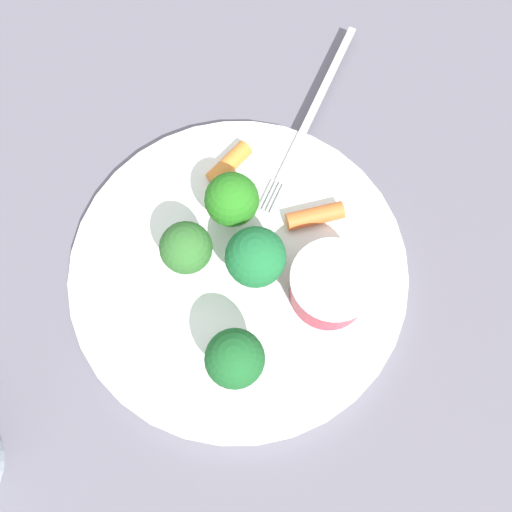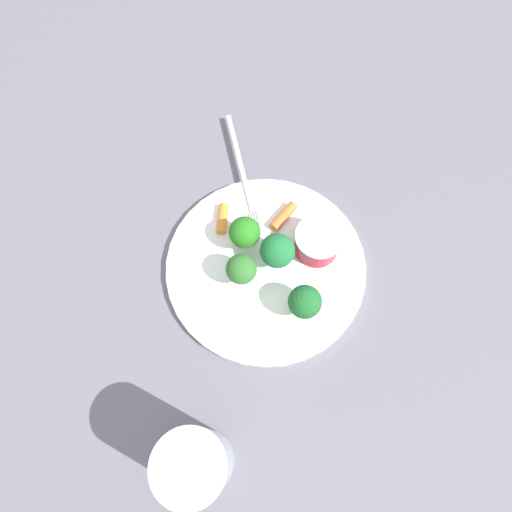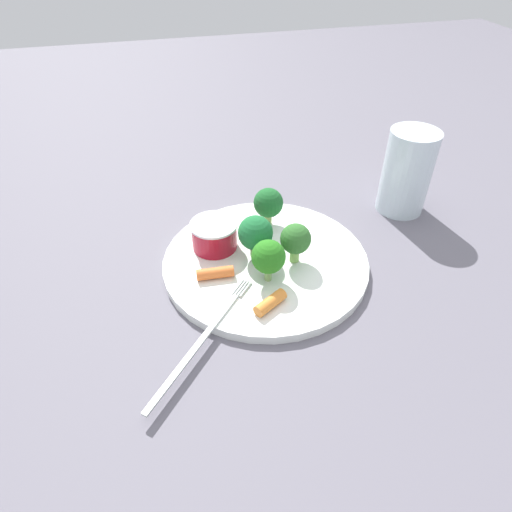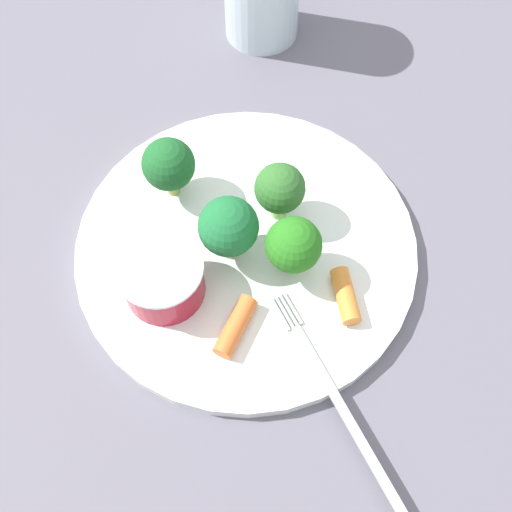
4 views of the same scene
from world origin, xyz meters
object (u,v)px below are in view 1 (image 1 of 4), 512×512
(plate, at_px, (239,269))
(carrot_stick_1, at_px, (315,216))
(broccoli_floret_2, at_px, (235,359))
(fork, at_px, (310,117))
(broccoli_floret_0, at_px, (186,248))
(broccoli_floret_1, at_px, (232,200))
(broccoli_floret_3, at_px, (256,257))
(carrot_stick_0, at_px, (229,164))
(sauce_cup, at_px, (331,286))

(plate, bearing_deg, carrot_stick_1, -73.81)
(broccoli_floret_2, xyz_separation_m, fork, (0.18, -0.12, -0.03))
(broccoli_floret_2, bearing_deg, broccoli_floret_0, 7.00)
(fork, bearing_deg, broccoli_floret_1, 128.19)
(broccoli_floret_3, bearing_deg, broccoli_floret_0, 63.92)
(plate, distance_m, broccoli_floret_0, 0.05)
(broccoli_floret_1, xyz_separation_m, broccoli_floret_2, (-0.11, 0.03, -0.00))
(plate, relative_size, broccoli_floret_1, 4.68)
(carrot_stick_0, bearing_deg, sauce_cup, -162.01)
(plate, xyz_separation_m, sauce_cup, (-0.04, -0.06, 0.02))
(broccoli_floret_1, xyz_separation_m, fork, (0.07, -0.09, -0.03))
(plate, xyz_separation_m, broccoli_floret_2, (-0.07, 0.02, 0.04))
(broccoli_floret_3, bearing_deg, carrot_stick_0, -4.15)
(broccoli_floret_0, bearing_deg, broccoli_floret_3, -116.08)
(broccoli_floret_0, relative_size, broccoli_floret_1, 0.96)
(sauce_cup, height_order, carrot_stick_0, sauce_cup)
(carrot_stick_0, height_order, fork, carrot_stick_0)
(broccoli_floret_0, bearing_deg, carrot_stick_0, -36.23)
(sauce_cup, xyz_separation_m, broccoli_floret_2, (-0.03, 0.08, 0.02))
(broccoli_floret_1, bearing_deg, plate, 168.43)
(carrot_stick_1, bearing_deg, fork, -17.26)
(broccoli_floret_3, relative_size, carrot_stick_0, 1.41)
(broccoli_floret_2, height_order, carrot_stick_1, broccoli_floret_2)
(sauce_cup, height_order, broccoli_floret_3, broccoli_floret_3)
(broccoli_floret_1, bearing_deg, carrot_stick_1, -107.84)
(sauce_cup, relative_size, carrot_stick_1, 1.36)
(broccoli_floret_2, distance_m, carrot_stick_0, 0.17)
(plate, distance_m, sauce_cup, 0.08)
(sauce_cup, relative_size, broccoli_floret_2, 1.11)
(broccoli_floret_2, bearing_deg, sauce_cup, -68.53)
(broccoli_floret_0, height_order, broccoli_floret_1, broccoli_floret_1)
(broccoli_floret_3, relative_size, fork, 0.38)
(carrot_stick_0, xyz_separation_m, fork, (0.03, -0.08, -0.01))
(broccoli_floret_0, xyz_separation_m, carrot_stick_0, (0.07, -0.05, -0.03))
(broccoli_floret_2, bearing_deg, fork, -33.49)
(broccoli_floret_3, distance_m, carrot_stick_0, 0.10)
(plate, relative_size, broccoli_floret_3, 4.50)
(broccoli_floret_0, xyz_separation_m, broccoli_floret_1, (0.03, -0.04, 0.00))
(fork, bearing_deg, broccoli_floret_0, 126.20)
(broccoli_floret_1, height_order, carrot_stick_1, broccoli_floret_1)
(broccoli_floret_1, distance_m, broccoli_floret_2, 0.12)
(broccoli_floret_2, bearing_deg, carrot_stick_1, -45.05)
(broccoli_floret_3, height_order, carrot_stick_0, broccoli_floret_3)
(plate, bearing_deg, carrot_stick_0, -12.05)
(plate, bearing_deg, broccoli_floret_3, -126.34)
(sauce_cup, height_order, broccoli_floret_1, broccoli_floret_1)
(broccoli_floret_3, height_order, fork, broccoli_floret_3)
(broccoli_floret_1, height_order, fork, broccoli_floret_1)
(broccoli_floret_2, bearing_deg, plate, -17.90)
(broccoli_floret_0, height_order, carrot_stick_0, broccoli_floret_0)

